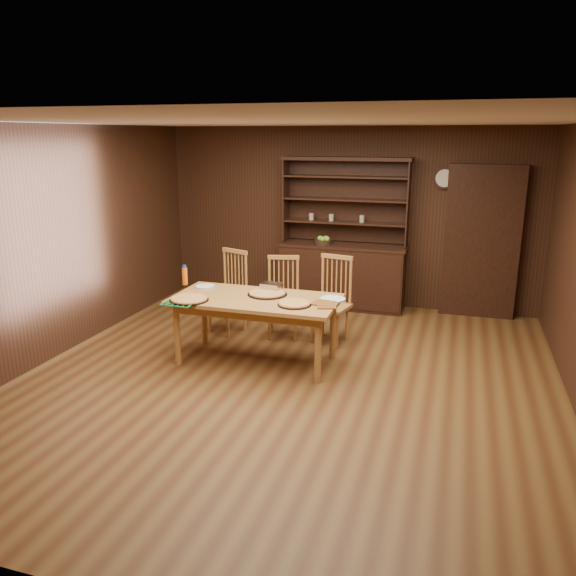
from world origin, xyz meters
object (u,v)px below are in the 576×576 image
(dining_table, at_px, (256,305))
(chair_left, at_px, (231,288))
(juice_bottle, at_px, (185,275))
(chair_right, at_px, (333,296))
(chair_center, at_px, (283,294))
(china_hutch, at_px, (343,267))

(dining_table, xyz_separation_m, chair_left, (-0.68, 0.90, -0.10))
(juice_bottle, bearing_deg, chair_left, 63.21)
(chair_right, bearing_deg, chair_center, -167.37)
(chair_left, bearing_deg, chair_center, 23.06)
(china_hutch, bearing_deg, chair_center, -107.69)
(chair_center, height_order, chair_right, chair_right)
(china_hutch, distance_m, chair_left, 1.87)
(dining_table, distance_m, chair_center, 0.93)
(chair_center, relative_size, chair_right, 0.96)
(chair_center, bearing_deg, chair_left, 167.48)
(china_hutch, bearing_deg, chair_left, -128.43)
(china_hutch, height_order, chair_right, china_hutch)
(chair_left, distance_m, chair_right, 1.34)
(chair_left, height_order, chair_center, chair_left)
(dining_table, distance_m, chair_left, 1.13)
(chair_center, distance_m, chair_right, 0.64)
(chair_center, height_order, juice_bottle, chair_center)
(chair_center, bearing_deg, juice_bottle, -162.08)
(chair_left, bearing_deg, juice_bottle, -95.89)
(china_hutch, relative_size, chair_left, 2.05)
(chair_right, relative_size, juice_bottle, 4.47)
(chair_center, xyz_separation_m, juice_bottle, (-1.02, -0.65, 0.32))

